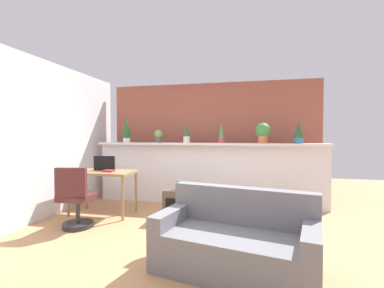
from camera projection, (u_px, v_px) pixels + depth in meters
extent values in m
plane|color=tan|center=(180.00, 244.00, 3.33)|extent=(12.00, 12.00, 0.00)
cube|color=silver|center=(207.00, 175.00, 5.26)|extent=(4.48, 0.16, 1.18)
cube|color=silver|center=(206.00, 144.00, 5.20)|extent=(4.48, 0.35, 0.04)
cube|color=#9E5442|center=(211.00, 141.00, 5.82)|extent=(4.48, 0.10, 2.50)
cube|color=silver|center=(35.00, 139.00, 4.23)|extent=(0.12, 4.40, 2.60)
cylinder|color=silver|center=(127.00, 140.00, 5.55)|extent=(0.15, 0.15, 0.09)
sphere|color=#235B2D|center=(127.00, 135.00, 5.55)|extent=(0.18, 0.18, 0.18)
cone|color=#235B2D|center=(127.00, 126.00, 5.54)|extent=(0.15, 0.15, 0.33)
cylinder|color=#4C4C51|center=(158.00, 140.00, 5.41)|extent=(0.12, 0.12, 0.12)
sphere|color=#669E4C|center=(158.00, 134.00, 5.41)|extent=(0.16, 0.16, 0.16)
cylinder|color=silver|center=(187.00, 140.00, 5.27)|extent=(0.13, 0.13, 0.13)
cone|color=#235B2D|center=(187.00, 130.00, 5.27)|extent=(0.13, 0.13, 0.26)
cylinder|color=#B7474C|center=(222.00, 140.00, 5.16)|extent=(0.12, 0.12, 0.12)
cone|color=#3D843D|center=(222.00, 130.00, 5.15)|extent=(0.11, 0.11, 0.28)
cylinder|color=#C66B42|center=(263.00, 140.00, 4.95)|extent=(0.17, 0.17, 0.14)
sphere|color=#3D843D|center=(263.00, 130.00, 4.94)|extent=(0.28, 0.28, 0.28)
cylinder|color=#386B84|center=(298.00, 141.00, 4.85)|extent=(0.17, 0.17, 0.10)
cone|color=#235B2D|center=(298.00, 130.00, 4.85)|extent=(0.17, 0.17, 0.29)
cylinder|color=#99754C|center=(68.00, 195.00, 4.47)|extent=(0.04, 0.04, 0.71)
cylinder|color=#99754C|center=(123.00, 199.00, 4.25)|extent=(0.04, 0.04, 0.71)
cylinder|color=#99754C|center=(86.00, 190.00, 4.95)|extent=(0.04, 0.04, 0.71)
cylinder|color=#99754C|center=(136.00, 192.00, 4.73)|extent=(0.04, 0.04, 0.71)
cube|color=#99754C|center=(103.00, 172.00, 4.59)|extent=(1.10, 0.60, 0.04)
cube|color=black|center=(104.00, 163.00, 4.67)|extent=(0.40, 0.04, 0.25)
cylinder|color=#262628|center=(78.00, 225.00, 3.95)|extent=(0.44, 0.44, 0.07)
cylinder|color=#333333|center=(78.00, 211.00, 3.94)|extent=(0.06, 0.06, 0.34)
cube|color=#4C2323|center=(78.00, 197.00, 3.94)|extent=(0.44, 0.44, 0.08)
cube|color=#4C2323|center=(71.00, 183.00, 3.74)|extent=(0.45, 0.14, 0.42)
cube|color=#4C4238|center=(178.00, 204.00, 4.29)|extent=(0.40, 0.40, 0.50)
cube|color=black|center=(175.00, 208.00, 4.11)|extent=(0.28, 0.04, 0.28)
cylinder|color=teal|center=(179.00, 185.00, 4.24)|extent=(0.08, 0.08, 0.15)
cube|color=#B22D33|center=(109.00, 171.00, 4.47)|extent=(0.17, 0.11, 0.04)
cube|color=slate|center=(234.00, 253.00, 2.63)|extent=(1.69, 1.08, 0.40)
cube|color=slate|center=(242.00, 206.00, 2.89)|extent=(1.56, 0.49, 0.40)
cube|color=slate|center=(172.00, 216.00, 2.92)|extent=(0.32, 0.78, 0.16)
cube|color=slate|center=(312.00, 236.00, 2.33)|extent=(0.32, 0.78, 0.16)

